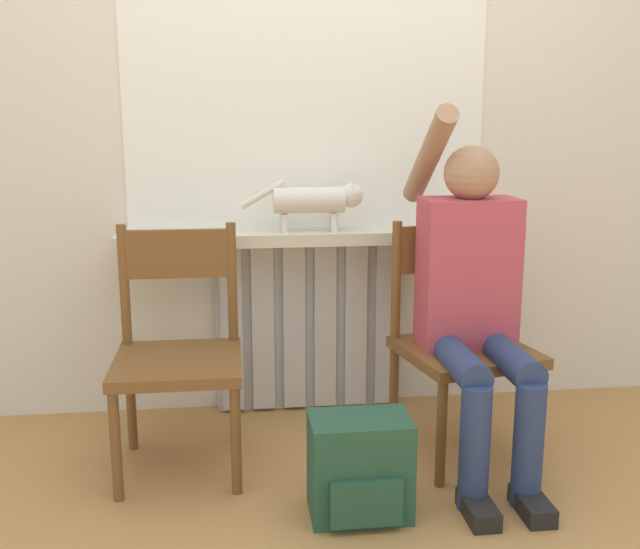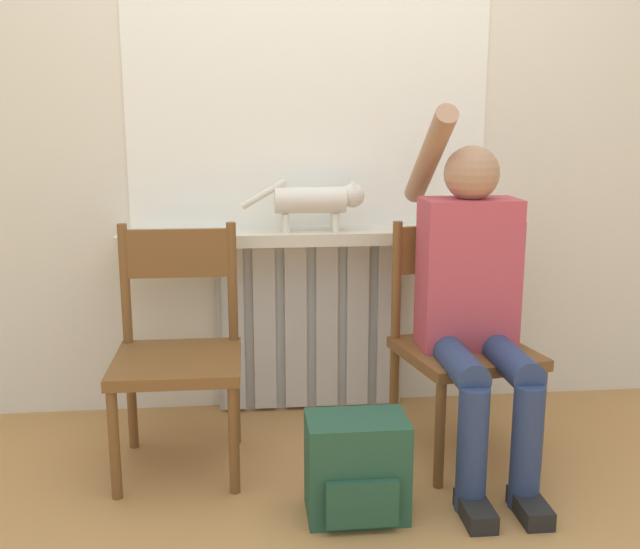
{
  "view_description": "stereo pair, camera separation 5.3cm",
  "coord_description": "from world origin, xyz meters",
  "px_view_note": "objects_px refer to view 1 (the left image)",
  "views": [
    {
      "loc": [
        -0.34,
        -1.93,
        1.27
      ],
      "look_at": [
        0.0,
        0.76,
        0.68
      ],
      "focal_mm": 42.0,
      "sensor_mm": 36.0,
      "label": 1
    },
    {
      "loc": [
        -0.28,
        -1.93,
        1.27
      ],
      "look_at": [
        0.0,
        0.76,
        0.68
      ],
      "focal_mm": 42.0,
      "sensor_mm": 36.0,
      "label": 2
    }
  ],
  "objects_px": {
    "chair_left": "(178,350)",
    "backpack": "(360,468)",
    "person": "(474,294)",
    "chair_right": "(460,339)",
    "cat": "(317,200)"
  },
  "relations": [
    {
      "from": "person",
      "to": "chair_right",
      "type": "bearing_deg",
      "value": 94.87
    },
    {
      "from": "chair_left",
      "to": "chair_right",
      "type": "xyz_separation_m",
      "value": [
        1.04,
        -0.0,
        0.0
      ]
    },
    {
      "from": "chair_left",
      "to": "backpack",
      "type": "xyz_separation_m",
      "value": [
        0.58,
        -0.43,
        -0.28
      ]
    },
    {
      "from": "backpack",
      "to": "person",
      "type": "bearing_deg",
      "value": 34.64
    },
    {
      "from": "chair_right",
      "to": "person",
      "type": "relative_size",
      "value": 0.67
    },
    {
      "from": "chair_right",
      "to": "person",
      "type": "distance_m",
      "value": 0.23
    },
    {
      "from": "chair_left",
      "to": "backpack",
      "type": "distance_m",
      "value": 0.78
    },
    {
      "from": "chair_right",
      "to": "cat",
      "type": "xyz_separation_m",
      "value": [
        -0.49,
        0.38,
        0.48
      ]
    },
    {
      "from": "chair_right",
      "to": "cat",
      "type": "distance_m",
      "value": 0.79
    },
    {
      "from": "cat",
      "to": "chair_right",
      "type": "bearing_deg",
      "value": -37.52
    },
    {
      "from": "cat",
      "to": "chair_left",
      "type": "bearing_deg",
      "value": -145.19
    },
    {
      "from": "person",
      "to": "cat",
      "type": "height_order",
      "value": "person"
    },
    {
      "from": "person",
      "to": "backpack",
      "type": "xyz_separation_m",
      "value": [
        -0.46,
        -0.32,
        -0.48
      ]
    },
    {
      "from": "person",
      "to": "backpack",
      "type": "bearing_deg",
      "value": -145.36
    },
    {
      "from": "chair_left",
      "to": "person",
      "type": "distance_m",
      "value": 1.07
    }
  ]
}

